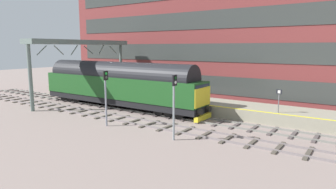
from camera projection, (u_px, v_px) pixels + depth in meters
The scene contains 11 objects.
ground_plane at pixel (182, 117), 26.09m from camera, with size 140.00×140.00×0.00m, color gray.
track_main at pixel (182, 117), 26.08m from camera, with size 2.50×60.00×0.15m.
track_adjacent_west at pixel (158, 125), 23.22m from camera, with size 2.50×60.00×0.15m.
station_platform at pixel (201, 105), 28.94m from camera, with size 4.00×44.00×1.01m.
station_building at pixel (200, 24), 35.78m from camera, with size 4.86×38.34×17.84m.
diesel_locomotive at pixel (118, 83), 29.99m from camera, with size 2.74×19.80×4.68m.
signal_post_mid at pixel (174, 100), 19.30m from camera, with size 0.44×0.22×4.36m.
signal_post_far at pixel (106, 92), 22.84m from camera, with size 0.44×0.22×4.33m.
platform_number_sign at pixel (279, 97), 23.18m from camera, with size 0.10×0.44×1.85m.
waiting_passenger at pixel (174, 89), 29.81m from camera, with size 0.41×0.50×1.64m.
overhead_footbridge at pixel (81, 46), 32.80m from camera, with size 12.82×2.00×6.91m.
Camera 1 is at (-21.64, -13.44, 6.09)m, focal length 31.73 mm.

